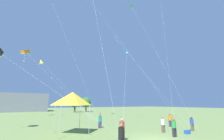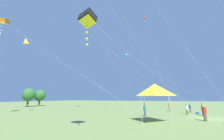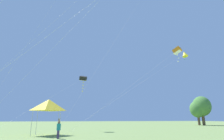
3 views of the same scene
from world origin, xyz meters
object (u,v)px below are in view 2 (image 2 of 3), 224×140
Objects in this scene: person_white_shirt at (187,109)px; person_teal_shirt at (145,110)px; kite_orange_box_3 at (3,21)px; kite_green_delta_5 at (123,18)px; person_blue_shirt at (190,108)px; person_red_shirt at (204,112)px; kite_red_diamond_4 at (144,17)px; person_orange_shirt at (169,107)px; cooler_box at (198,113)px; kite_cyan_diamond_9 at (126,54)px; kite_black_box_6 at (88,19)px; kite_yellow_diamond_1 at (26,41)px; person_green_shirt at (203,109)px; festival_tent at (155,90)px; kite_cyan_diamond_2 at (93,38)px.

person_teal_shirt reaches higher than person_white_shirt.
kite_orange_box_3 is 27.30m from kite_green_delta_5.
person_teal_shirt is at bearing 121.45° from person_blue_shirt.
kite_red_diamond_4 reaches higher than person_red_shirt.
cooler_box is at bearing 120.73° from person_orange_shirt.
cooler_box is 36.05m from kite_orange_box_3.
cooler_box is 28.58m from kite_red_diamond_4.
person_orange_shirt is at bearing -84.75° from kite_cyan_diamond_9.
person_white_shirt is 0.14× the size of kite_black_box_6.
person_blue_shirt is 0.07× the size of kite_orange_box_3.
kite_yellow_diamond_1 reaches higher than person_blue_shirt.
person_green_shirt is 32.17m from kite_yellow_diamond_1.
person_orange_shirt is at bearing -141.57° from kite_red_diamond_4.
festival_tent is 23.64m from kite_yellow_diamond_1.
person_red_shirt is 0.09× the size of kite_yellow_diamond_1.
festival_tent reaches higher than person_orange_shirt.
person_green_shirt is at bearing -174.23° from cooler_box.
kite_yellow_diamond_1 is 0.82× the size of kite_cyan_diamond_2.
kite_cyan_diamond_9 reaches higher than person_red_shirt.
person_teal_shirt reaches higher than person_blue_shirt.
kite_cyan_diamond_9 is at bearing 5.53° from kite_black_box_6.
kite_black_box_6 is at bearing -24.65° from person_teal_shirt.
person_orange_shirt reaches higher than person_white_shirt.
kite_black_box_6 is (-20.56, 10.13, 8.19)m from person_blue_shirt.
person_orange_shirt is 26.42m from kite_green_delta_5.
kite_black_box_6 is at bearing -171.84° from kite_green_delta_5.
kite_red_diamond_4 is (18.47, 2.10, 22.70)m from festival_tent.
kite_cyan_diamond_9 is at bearing 143.94° from kite_red_diamond_4.
festival_tent is 13.64m from person_orange_shirt.
cooler_box is at bearing -98.51° from kite_cyan_diamond_9.
kite_cyan_diamond_9 is (-6.04, 4.40, -13.21)m from kite_red_diamond_4.
festival_tent reaches higher than person_red_shirt.
person_green_shirt is at bearing -38.75° from festival_tent.
person_blue_shirt is (3.61, -1.13, -0.05)m from person_white_shirt.
kite_green_delta_5 is (12.43, 13.21, 24.35)m from person_red_shirt.
person_red_shirt is (2.87, -5.34, -2.63)m from festival_tent.
cooler_box is at bearing -105.81° from kite_cyan_diamond_2.
kite_green_delta_5 is 1.74× the size of kite_cyan_diamond_9.
kite_orange_box_3 is 1.42× the size of kite_cyan_diamond_9.
kite_red_diamond_4 is 1.02× the size of kite_green_delta_5.
kite_red_diamond_4 reaches higher than kite_black_box_6.
person_blue_shirt is (8.25, -7.42, -0.08)m from person_teal_shirt.
person_green_shirt is 0.09× the size of kite_orange_box_3.
kite_orange_box_3 is at bearing 89.78° from person_white_shirt.
person_blue_shirt is 9.71m from person_red_shirt.
kite_yellow_diamond_1 is at bearing 101.04° from person_blue_shirt.
person_white_shirt is 1.05× the size of person_blue_shirt.
person_teal_shirt is 27.43m from kite_green_delta_5.
kite_cyan_diamond_9 reaches higher than kite_yellow_diamond_1.
person_blue_shirt is at bearing -45.26° from person_white_shirt.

